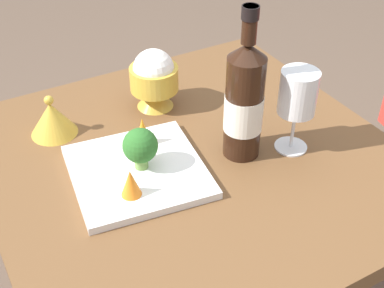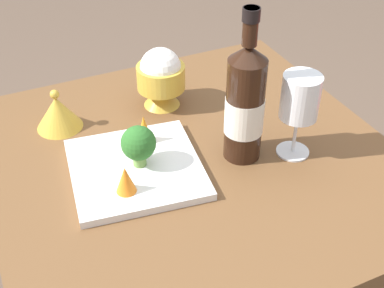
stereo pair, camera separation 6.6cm
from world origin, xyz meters
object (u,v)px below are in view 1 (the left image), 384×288
(wine_bottle, at_px, (244,101))
(broccoli_floret, at_px, (141,147))
(wine_glass, at_px, (298,95))
(carrot_garnish_left, at_px, (131,183))
(rice_bowl_lid, at_px, (52,118))
(serving_plate, at_px, (137,171))
(carrot_garnish_right, at_px, (143,131))
(rice_bowl, at_px, (154,78))

(wine_bottle, xyz_separation_m, broccoli_floret, (0.04, 0.21, -0.06))
(wine_glass, xyz_separation_m, carrot_garnish_left, (0.01, 0.35, -0.09))
(rice_bowl_lid, bearing_deg, wine_bottle, -129.00)
(serving_plate, relative_size, carrot_garnish_right, 4.58)
(carrot_garnish_left, distance_m, carrot_garnish_right, 0.16)
(rice_bowl, xyz_separation_m, serving_plate, (-0.20, 0.14, -0.07))
(broccoli_floret, bearing_deg, wine_glass, -103.58)
(rice_bowl, xyz_separation_m, broccoli_floret, (-0.21, 0.13, -0.01))
(rice_bowl, distance_m, carrot_garnish_left, 0.33)
(carrot_garnish_right, bearing_deg, wine_bottle, -121.67)
(wine_glass, height_order, rice_bowl, wine_glass)
(rice_bowl, bearing_deg, serving_plate, 145.62)
(wine_bottle, relative_size, carrot_garnish_right, 5.15)
(broccoli_floret, xyz_separation_m, carrot_garnish_left, (-0.06, 0.05, -0.02))
(wine_glass, distance_m, carrot_garnish_left, 0.37)
(wine_bottle, height_order, broccoli_floret, wine_bottle)
(rice_bowl, relative_size, carrot_garnish_left, 2.60)
(rice_bowl_lid, xyz_separation_m, carrot_garnish_left, (-0.28, -0.06, 0.01))
(carrot_garnish_left, bearing_deg, wine_glass, -92.24)
(rice_bowl_lid, relative_size, carrot_garnish_right, 1.63)
(wine_bottle, bearing_deg, broccoli_floret, 80.31)
(wine_bottle, bearing_deg, wine_glass, -111.27)
(rice_bowl, relative_size, carrot_garnish_right, 2.31)
(wine_glass, xyz_separation_m, rice_bowl, (0.28, 0.17, -0.05))
(wine_bottle, xyz_separation_m, rice_bowl, (0.24, 0.08, -0.05))
(wine_bottle, height_order, carrot_garnish_right, wine_bottle)
(wine_bottle, relative_size, broccoli_floret, 3.68)
(wine_glass, relative_size, broccoli_floret, 2.09)
(serving_plate, bearing_deg, wine_glass, -104.06)
(wine_bottle, height_order, carrot_garnish_left, wine_bottle)
(broccoli_floret, distance_m, carrot_garnish_right, 0.08)
(serving_plate, bearing_deg, rice_bowl, -34.38)
(carrot_garnish_right, bearing_deg, serving_plate, 145.30)
(wine_bottle, xyz_separation_m, rice_bowl_lid, (0.25, 0.31, -0.09))
(rice_bowl, bearing_deg, carrot_garnish_left, 146.27)
(rice_bowl, bearing_deg, rice_bowl_lid, 87.72)
(rice_bowl_lid, relative_size, serving_plate, 0.36)
(rice_bowl_lid, relative_size, broccoli_floret, 1.17)
(carrot_garnish_right, bearing_deg, carrot_garnish_left, 146.82)
(carrot_garnish_left, bearing_deg, serving_plate, -31.61)
(wine_bottle, bearing_deg, rice_bowl_lid, 51.00)
(wine_bottle, xyz_separation_m, carrot_garnish_left, (-0.02, 0.26, -0.08))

